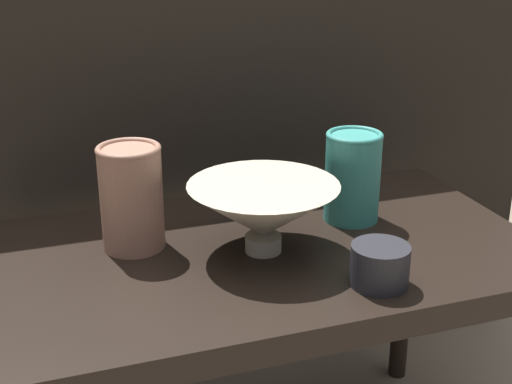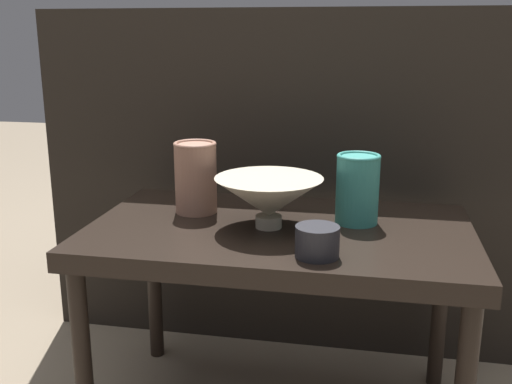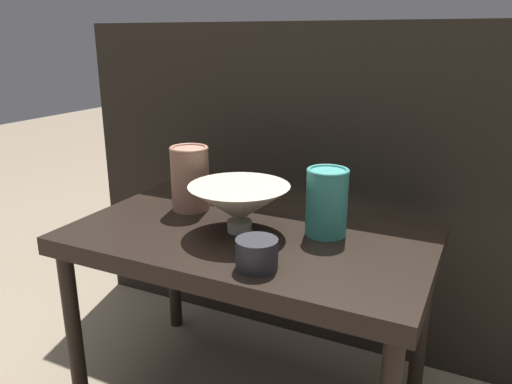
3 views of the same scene
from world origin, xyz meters
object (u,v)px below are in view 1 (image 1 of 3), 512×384
at_px(cup, 380,265).
at_px(vase_colorful_right, 353,175).
at_px(vase_textured_left, 131,196).
at_px(bowl, 263,211).

bearing_deg(cup, vase_colorful_right, 73.70).
bearing_deg(vase_textured_left, vase_colorful_right, -1.89).
height_order(vase_colorful_right, cup, vase_colorful_right).
bearing_deg(cup, vase_textured_left, 142.26).
relative_size(vase_textured_left, vase_colorful_right, 1.08).
distance_m(vase_colorful_right, cup, 0.23).
height_order(vase_textured_left, vase_colorful_right, vase_textured_left).
xyz_separation_m(bowl, vase_colorful_right, (0.17, 0.07, 0.01)).
bearing_deg(vase_colorful_right, bowl, -159.16).
relative_size(vase_colorful_right, cup, 1.85).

